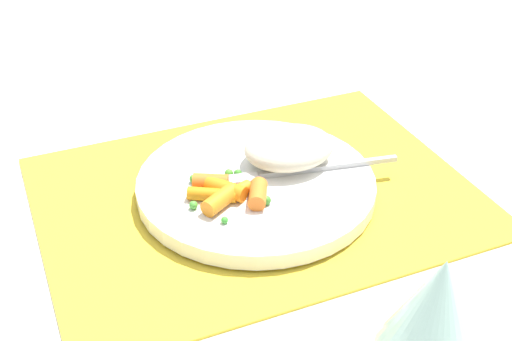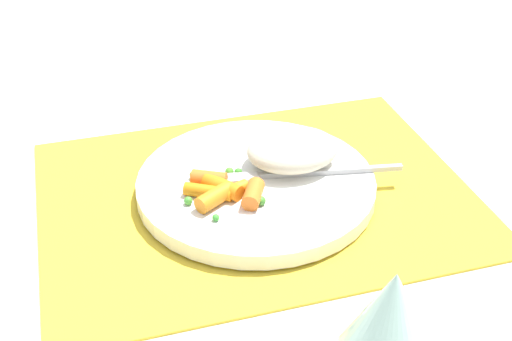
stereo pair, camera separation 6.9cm
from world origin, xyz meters
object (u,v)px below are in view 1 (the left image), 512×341
object	(u,v)px
carrot_portion	(227,192)
fork	(290,172)
plate	(256,185)
wine_glass	(431,316)
rice_mound	(289,148)

from	to	relation	value
carrot_portion	fork	xyz separation A→B (m)	(-0.08, -0.02, -0.01)
plate	wine_glass	distance (m)	0.32
rice_mound	fork	bearing A→B (deg)	67.34
plate	fork	world-z (taller)	fork
plate	wine_glass	world-z (taller)	wine_glass
plate	fork	distance (m)	0.04
rice_mound	fork	xyz separation A→B (m)	(0.01, 0.02, -0.02)
plate	rice_mound	distance (m)	0.06
rice_mound	carrot_portion	distance (m)	0.10
wine_glass	rice_mound	bearing A→B (deg)	-98.87
plate	fork	xyz separation A→B (m)	(-0.04, 0.01, 0.01)
plate	fork	bearing A→B (deg)	170.04
plate	wine_glass	size ratio (longest dim) A/B	1.69
plate	rice_mound	world-z (taller)	rice_mound
rice_mound	wine_glass	distance (m)	0.33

